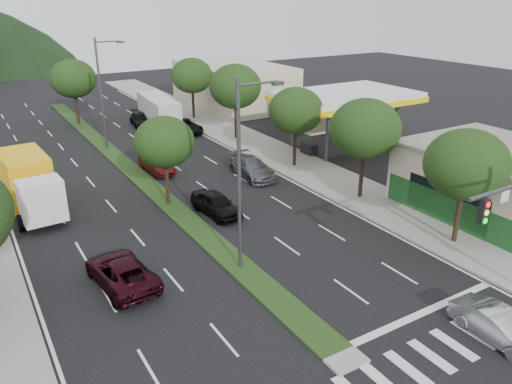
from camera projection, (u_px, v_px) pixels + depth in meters
ground at (338, 355)px, 20.07m from camera, size 160.00×160.00×0.00m
sidewalk_right at (267, 150)px, 45.89m from camera, size 5.00×90.00×0.15m
median at (124, 164)px, 42.26m from camera, size 1.60×56.00×0.12m
storefront_right at (493, 182)px, 32.75m from camera, size 9.00×10.00×4.00m
gas_canopy at (346, 99)px, 44.94m from camera, size 12.20×8.20×5.25m
bldg_right_far at (234, 85)px, 63.40m from camera, size 10.00×16.00×5.20m
tree_r_a at (466, 165)px, 27.22m from camera, size 4.60×4.60×6.63m
tree_r_b at (365, 129)px, 33.49m from camera, size 4.80×4.80×6.94m
tree_r_c at (296, 111)px, 39.95m from camera, size 4.40×4.40×6.48m
tree_r_d at (235, 87)px, 47.72m from camera, size 5.00×5.00×7.17m
tree_r_e at (192, 76)px, 55.76m from camera, size 4.60×4.60×6.71m
tree_med_near at (164, 142)px, 32.70m from camera, size 4.00×4.00×6.02m
tree_med_far at (73, 79)px, 53.11m from camera, size 4.80×4.80×6.94m
streetlight_near at (243, 167)px, 24.43m from camera, size 2.60×0.25×10.00m
streetlight_mid at (103, 89)px, 44.27m from camera, size 2.60×0.25×10.00m
sedan_silver at (498, 326)px, 20.71m from camera, size 1.61×4.18×1.36m
suv_maroon at (121, 272)px, 24.66m from camera, size 2.83×5.34×1.43m
car_queue_a at (216, 204)px, 32.51m from camera, size 2.15×4.49×1.48m
car_queue_b at (252, 167)px, 39.22m from camera, size 2.52×5.37×1.52m
car_queue_c at (156, 163)px, 40.29m from camera, size 1.68×4.46×1.45m
car_queue_d at (186, 126)px, 51.63m from camera, size 2.36×4.92×1.35m
car_queue_e at (156, 145)px, 45.17m from camera, size 1.94×4.31×1.44m
car_queue_f at (142, 120)px, 54.13m from camera, size 2.58×5.05×1.40m
box_truck at (30, 186)px, 32.77m from camera, size 3.32×7.69×3.71m
motorhome at (159, 112)px, 53.11m from camera, size 3.33×8.76×3.29m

